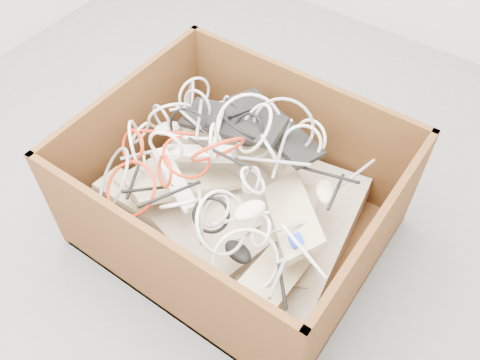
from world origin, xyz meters
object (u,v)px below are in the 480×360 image
Objects in this scene: cardboard_box at (234,208)px; vga_plug at (296,241)px; power_strip_left at (198,154)px; power_strip_right at (175,180)px.

vga_plug is (0.34, -0.13, 0.23)m from cardboard_box.
power_strip_right is (-0.00, -0.13, -0.02)m from power_strip_left.
vga_plug is at bearing -33.07° from power_strip_left.
cardboard_box is at bearing 66.01° from power_strip_right.
cardboard_box is 3.73× the size of power_strip_left.
power_strip_left is 0.51m from vga_plug.
power_strip_left is 0.14m from power_strip_right.
vga_plug is (0.50, -0.12, 0.01)m from power_strip_left.
vga_plug is (0.50, 0.01, 0.03)m from power_strip_right.
power_strip_left reaches higher than power_strip_right.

